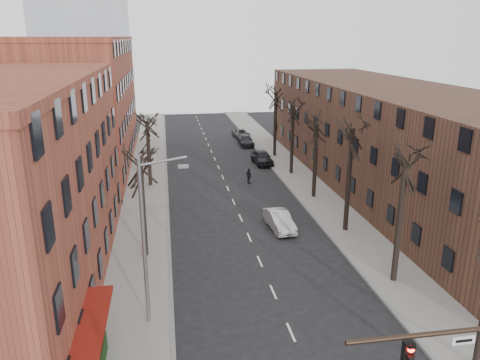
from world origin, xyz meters
name	(u,v)px	position (x,y,z in m)	size (l,w,h in m)	color
sidewalk_left	(147,183)	(-8.00, 35.00, 0.07)	(4.00, 90.00, 0.15)	gray
sidewalk_right	(297,176)	(8.00, 35.00, 0.07)	(4.00, 90.00, 0.15)	gray
building_left_far	(75,105)	(-16.00, 44.00, 7.00)	(12.00, 28.00, 14.00)	brown
building_right	(392,138)	(16.00, 30.00, 5.00)	(12.00, 50.00, 10.00)	#4C3123
tree_right_b	(393,282)	(7.60, 12.00, 0.00)	(5.20, 5.20, 10.80)	black
tree_right_c	(345,231)	(7.60, 20.00, 0.00)	(5.20, 5.20, 11.60)	black
tree_right_d	(313,198)	(7.60, 28.00, 0.00)	(5.20, 5.20, 10.00)	black
tree_right_e	(291,174)	(7.60, 36.00, 0.00)	(5.20, 5.20, 10.80)	black
tree_right_f	(274,156)	(7.60, 44.00, 0.00)	(5.20, 5.20, 11.60)	black
tree_left_a	(146,256)	(-7.60, 18.00, 0.00)	(5.20, 5.20, 9.50)	black
tree_left_b	(151,186)	(-7.60, 34.00, 0.00)	(5.20, 5.20, 9.50)	black
streetlight	(147,235)	(-7.03, 10.00, 5.01)	(2.45, 0.22, 9.03)	slate
silver_sedan	(279,220)	(2.62, 21.23, 0.71)	(1.51, 4.32, 1.42)	#A4A7AB
parked_car_near	(262,157)	(5.30, 40.74, 0.81)	(1.92, 4.78, 1.63)	black
parked_car_mid	(246,141)	(5.12, 50.81, 0.67)	(1.89, 4.65, 1.35)	black
parked_car_far	(241,134)	(5.30, 56.05, 0.61)	(2.03, 4.41, 1.23)	#4F5256
pedestrian_crossing	(249,176)	(2.39, 33.36, 0.81)	(0.95, 0.39, 1.61)	black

